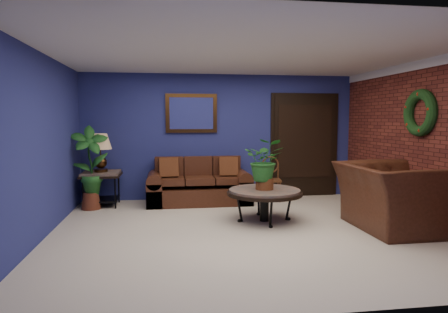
{
  "coord_description": "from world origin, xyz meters",
  "views": [
    {
      "loc": [
        -1.11,
        -5.5,
        1.61
      ],
      "look_at": [
        -0.23,
        0.55,
        1.03
      ],
      "focal_mm": 32.0,
      "sensor_mm": 36.0,
      "label": 1
    }
  ],
  "objects": [
    {
      "name": "floor",
      "position": [
        0.0,
        0.0,
        0.0
      ],
      "size": [
        5.5,
        5.5,
        0.0
      ],
      "primitive_type": "plane",
      "color": "beige",
      "rests_on": "ground"
    },
    {
      "name": "wall_back",
      "position": [
        0.0,
        2.5,
        1.25
      ],
      "size": [
        5.5,
        0.04,
        2.5
      ],
      "primitive_type": "cube",
      "color": "navy",
      "rests_on": "ground"
    },
    {
      "name": "wall_left",
      "position": [
        -2.75,
        0.0,
        1.25
      ],
      "size": [
        0.04,
        5.0,
        2.5
      ],
      "primitive_type": "cube",
      "color": "navy",
      "rests_on": "ground"
    },
    {
      "name": "wall_right_brick",
      "position": [
        2.75,
        0.0,
        1.25
      ],
      "size": [
        0.04,
        5.0,
        2.5
      ],
      "primitive_type": "cube",
      "color": "maroon",
      "rests_on": "ground"
    },
    {
      "name": "ceiling",
      "position": [
        0.0,
        0.0,
        2.5
      ],
      "size": [
        5.5,
        5.0,
        0.02
      ],
      "primitive_type": "cube",
      "color": "silver",
      "rests_on": "wall_back"
    },
    {
      "name": "crown_molding",
      "position": [
        2.72,
        0.0,
        2.43
      ],
      "size": [
        0.03,
        5.0,
        0.14
      ],
      "primitive_type": "cube",
      "color": "white",
      "rests_on": "wall_right_brick"
    },
    {
      "name": "wall_mirror",
      "position": [
        -0.6,
        2.46,
        1.72
      ],
      "size": [
        1.02,
        0.06,
        0.77
      ],
      "primitive_type": "cube",
      "color": "#432912",
      "rests_on": "wall_back"
    },
    {
      "name": "closet_door",
      "position": [
        1.75,
        2.47,
        1.05
      ],
      "size": [
        1.44,
        0.06,
        2.18
      ],
      "primitive_type": "cube",
      "color": "black",
      "rests_on": "wall_back"
    },
    {
      "name": "wreath",
      "position": [
        2.69,
        0.05,
        1.7
      ],
      "size": [
        0.16,
        0.72,
        0.72
      ],
      "primitive_type": "torus",
      "rotation": [
        0.0,
        1.57,
        0.0
      ],
      "color": "black",
      "rests_on": "wall_right_brick"
    },
    {
      "name": "sofa",
      "position": [
        -0.49,
        2.07,
        0.29
      ],
      "size": [
        1.95,
        0.84,
        0.88
      ],
      "color": "#4A2215",
      "rests_on": "ground"
    },
    {
      "name": "coffee_table",
      "position": [
        0.41,
        0.53,
        0.45
      ],
      "size": [
        1.18,
        1.18,
        0.51
      ],
      "rotation": [
        0.0,
        0.0,
        -0.33
      ],
      "color": "#4C4743",
      "rests_on": "ground"
    },
    {
      "name": "end_table",
      "position": [
        -2.3,
        2.05,
        0.49
      ],
      "size": [
        0.7,
        0.7,
        0.64
      ],
      "color": "#4C4743",
      "rests_on": "ground"
    },
    {
      "name": "table_lamp",
      "position": [
        -2.3,
        2.05,
        1.08
      ],
      "size": [
        0.41,
        0.41,
        0.68
      ],
      "color": "#432912",
      "rests_on": "end_table"
    },
    {
      "name": "side_chair",
      "position": [
        0.94,
        2.11,
        0.49
      ],
      "size": [
        0.42,
        0.42,
        0.87
      ],
      "rotation": [
        0.0,
        0.0,
        -0.15
      ],
      "color": "brown",
      "rests_on": "ground"
    },
    {
      "name": "armchair",
      "position": [
        2.15,
        -0.19,
        0.48
      ],
      "size": [
        1.3,
        1.48,
        0.95
      ],
      "primitive_type": "imported",
      "rotation": [
        0.0,
        0.0,
        1.58
      ],
      "color": "#4A2215",
      "rests_on": "ground"
    },
    {
      "name": "coffee_plant",
      "position": [
        0.41,
        0.53,
        0.95
      ],
      "size": [
        0.74,
        0.69,
        0.8
      ],
      "color": "brown",
      "rests_on": "coffee_table"
    },
    {
      "name": "floor_plant",
      "position": [
        2.35,
        0.63,
        0.41
      ],
      "size": [
        0.37,
        0.3,
        0.79
      ],
      "color": "brown",
      "rests_on": "ground"
    },
    {
      "name": "tall_plant",
      "position": [
        -2.45,
        1.81,
        0.81
      ],
      "size": [
        0.74,
        0.59,
        1.5
      ],
      "color": "brown",
      "rests_on": "ground"
    }
  ]
}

